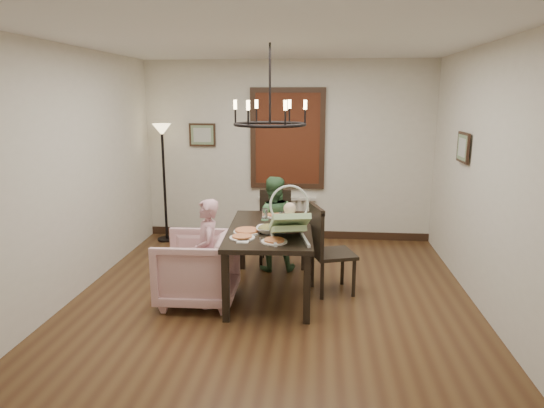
% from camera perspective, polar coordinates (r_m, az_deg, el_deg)
% --- Properties ---
extents(room_shell, '(4.51, 5.00, 2.81)m').
position_cam_1_polar(room_shell, '(5.55, 0.37, 3.76)').
color(room_shell, '#53371C').
rests_on(room_shell, ground).
extents(dining_table, '(1.02, 1.71, 0.78)m').
position_cam_1_polar(dining_table, '(5.55, -0.23, -3.67)').
color(dining_table, black).
rests_on(dining_table, room_shell).
extents(chair_far, '(0.46, 0.46, 0.99)m').
position_cam_1_polar(chair_far, '(6.62, 0.33, -2.78)').
color(chair_far, black).
rests_on(chair_far, room_shell).
extents(chair_right, '(0.58, 0.58, 1.05)m').
position_cam_1_polar(chair_right, '(5.67, 7.22, -5.24)').
color(chair_right, black).
rests_on(chair_right, room_shell).
extents(armchair, '(0.87, 0.85, 0.77)m').
position_cam_1_polar(armchair, '(5.47, -8.79, -7.52)').
color(armchair, '#D9A6AE').
rests_on(armchair, room_shell).
extents(elderly_woman, '(0.33, 0.41, 0.98)m').
position_cam_1_polar(elderly_woman, '(5.33, -7.58, -6.80)').
color(elderly_woman, '#CF929B').
rests_on(elderly_woman, room_shell).
extents(seated_man, '(0.55, 0.45, 1.03)m').
position_cam_1_polar(seated_man, '(6.35, 0.08, -3.26)').
color(seated_man, '#3F6B40').
rests_on(seated_man, room_shell).
extents(baby_bouncer, '(0.55, 0.68, 0.40)m').
position_cam_1_polar(baby_bouncer, '(5.03, 1.99, -2.05)').
color(baby_bouncer, '#ACD492').
rests_on(baby_bouncer, dining_table).
extents(salad_bowl, '(0.32, 0.32, 0.08)m').
position_cam_1_polar(salad_bowl, '(5.33, -0.45, -2.97)').
color(salad_bowl, white).
rests_on(salad_bowl, dining_table).
extents(pizza_platter, '(0.30, 0.30, 0.04)m').
position_cam_1_polar(pizza_platter, '(5.33, -2.96, -3.21)').
color(pizza_platter, tan).
rests_on(pizza_platter, dining_table).
extents(drinking_glass, '(0.08, 0.08, 0.15)m').
position_cam_1_polar(drinking_glass, '(5.55, 1.25, -1.95)').
color(drinking_glass, silver).
rests_on(drinking_glass, dining_table).
extents(window_blinds, '(1.00, 0.03, 1.40)m').
position_cam_1_polar(window_blinds, '(7.59, 1.84, 7.67)').
color(window_blinds, '#512410').
rests_on(window_blinds, room_shell).
extents(radiator, '(0.92, 0.12, 0.62)m').
position_cam_1_polar(radiator, '(7.82, 1.78, -1.48)').
color(radiator, silver).
rests_on(radiator, room_shell).
extents(picture_back, '(0.42, 0.03, 0.36)m').
position_cam_1_polar(picture_back, '(7.81, -8.19, 8.05)').
color(picture_back, black).
rests_on(picture_back, room_shell).
extents(picture_right, '(0.03, 0.42, 0.36)m').
position_cam_1_polar(picture_right, '(6.26, 21.58, 6.21)').
color(picture_right, black).
rests_on(picture_right, room_shell).
extents(floor_lamp, '(0.30, 0.30, 1.80)m').
position_cam_1_polar(floor_lamp, '(7.75, -12.54, 2.25)').
color(floor_lamp, black).
rests_on(floor_lamp, room_shell).
extents(chandelier, '(0.80, 0.80, 0.04)m').
position_cam_1_polar(chandelier, '(5.34, -0.24, 9.36)').
color(chandelier, black).
rests_on(chandelier, room_shell).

